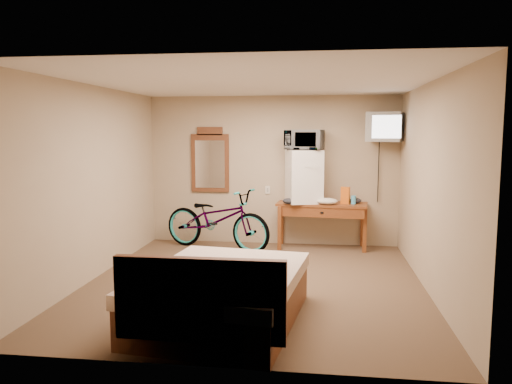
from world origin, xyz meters
TOP-DOWN VIEW (x-y plane):
  - room at (-0.00, 0.00)m, footprint 4.60×4.64m
  - desk at (0.84, 2.00)m, footprint 1.50×0.71m
  - mini_fridge at (0.54, 2.04)m, footprint 0.65×0.64m
  - microwave at (0.54, 2.04)m, footprint 0.65×0.50m
  - snack_bag at (1.21, 2.00)m, footprint 0.15×0.12m
  - blue_cup at (1.34, 1.98)m, footprint 0.08×0.08m
  - cloth_cream at (0.92, 1.87)m, footprint 0.33×0.26m
  - cloth_dark_a at (0.34, 1.85)m, footprint 0.25×0.19m
  - cloth_dark_b at (1.38, 2.05)m, footprint 0.20×0.16m
  - crt_television at (1.80, 2.02)m, footprint 0.62×0.66m
  - wall_mirror at (-1.07, 2.27)m, footprint 0.65×0.04m
  - bicycle at (-0.85, 1.73)m, footprint 2.01×1.24m
  - bed at (-0.15, -1.38)m, footprint 1.69×2.10m

SIDE VIEW (x-z plane):
  - bed at x=-0.15m, z-range -0.15..0.75m
  - bicycle at x=-0.85m, z-range 0.00..1.00m
  - desk at x=0.84m, z-range 0.26..1.01m
  - cloth_dark_b at x=1.38m, z-range 0.75..0.84m
  - cloth_dark_a at x=0.34m, z-range 0.75..0.85m
  - cloth_cream at x=0.92m, z-range 0.75..0.85m
  - blue_cup at x=1.34m, z-range 0.75..0.89m
  - snack_bag at x=1.21m, z-range 0.75..1.02m
  - mini_fridge at x=0.54m, z-range 0.75..1.61m
  - room at x=0.00m, z-range 0.00..2.50m
  - wall_mirror at x=-1.07m, z-range 0.86..1.96m
  - microwave at x=0.54m, z-range 1.61..1.94m
  - crt_television at x=1.80m, z-range 1.75..2.21m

